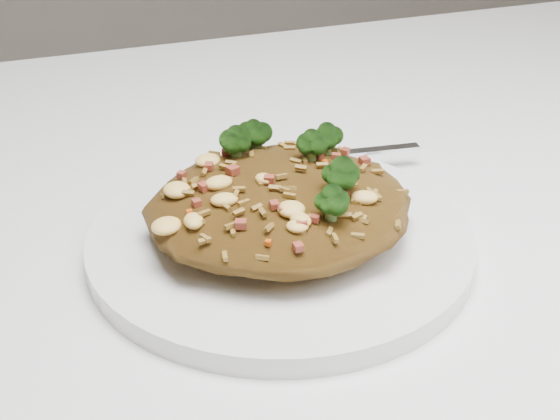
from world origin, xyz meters
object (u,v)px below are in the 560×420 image
object	(u,v)px
dining_table	(310,322)
fork	(326,155)
fried_rice	(281,194)
plate	(280,240)

from	to	relation	value
dining_table	fork	world-z (taller)	fork
fried_rice	fork	bearing A→B (deg)	52.07
plate	fork	size ratio (longest dim) A/B	1.50
fried_rice	fork	size ratio (longest dim) A/B	1.02
fork	dining_table	bearing A→B (deg)	-113.18
dining_table	fried_rice	xyz separation A→B (m)	(-0.03, -0.03, 0.13)
plate	fork	world-z (taller)	fork
dining_table	fork	xyz separation A→B (m)	(0.03, 0.06, 0.11)
dining_table	plate	size ratio (longest dim) A/B	4.91
plate	fork	xyz separation A→B (m)	(0.07, 0.09, 0.01)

